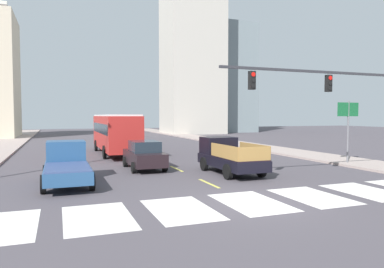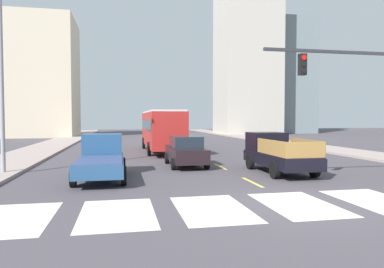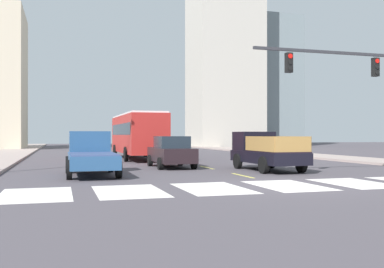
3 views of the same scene
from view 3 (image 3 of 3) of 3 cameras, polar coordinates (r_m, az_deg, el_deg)
ground_plane at (r=16.03m, az=12.19°, el=-6.52°), size 160.00×160.00×0.00m
sidewalk_right at (r=37.65m, az=15.28°, el=-2.73°), size 3.76×110.00×0.15m
crosswalk_stripe_0 at (r=14.11m, az=-19.51°, el=-7.37°), size 2.11×3.49×0.01m
crosswalk_stripe_1 at (r=14.24m, az=-8.11°, el=-7.31°), size 2.11×3.49×0.01m
crosswalk_stripe_2 at (r=14.90m, az=2.65°, el=-6.99°), size 2.11×3.49×0.01m
crosswalk_stripe_3 at (r=16.03m, az=12.19°, el=-6.50°), size 2.11×3.49×0.01m
crosswalk_stripe_4 at (r=17.54m, az=20.27°, el=-5.95°), size 2.11×3.49×0.01m
lane_dash_0 at (r=19.62m, az=6.55°, el=-5.34°), size 0.16×2.40×0.01m
lane_dash_1 at (r=24.28m, az=1.91°, el=-4.34°), size 0.16×2.40×0.01m
lane_dash_2 at (r=29.06m, az=-1.21°, el=-3.65°), size 0.16×2.40×0.01m
lane_dash_3 at (r=33.90m, az=-3.44°, el=-3.14°), size 0.16×2.40×0.01m
lane_dash_4 at (r=38.78m, az=-5.11°, el=-2.76°), size 0.16×2.40×0.01m
lane_dash_5 at (r=43.69m, az=-6.41°, el=-2.47°), size 0.16×2.40×0.01m
lane_dash_6 at (r=48.62m, az=-7.44°, el=-2.23°), size 0.16×2.40×0.01m
lane_dash_7 at (r=53.56m, az=-8.28°, el=-2.04°), size 0.16×2.40×0.01m
pickup_stakebed at (r=22.90m, az=9.24°, el=-2.25°), size 2.18×5.20×1.96m
pickup_dark at (r=20.44m, az=-12.87°, el=-2.55°), size 2.18×5.20×1.96m
city_bus at (r=33.17m, az=-7.08°, el=0.16°), size 2.72×10.80×3.32m
sedan_far at (r=24.26m, az=-2.70°, el=-2.31°), size 2.02×4.40×1.72m
block_mid_right at (r=75.05m, az=10.12°, el=6.55°), size 7.72×8.47×21.04m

